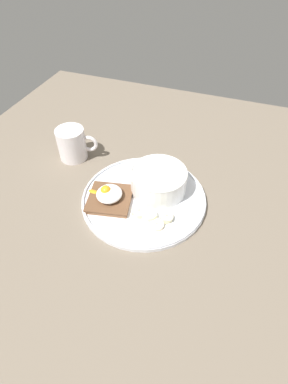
{
  "coord_description": "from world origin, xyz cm",
  "views": [
    {
      "loc": [
        47.86,
        17.3,
        56.06
      ],
      "look_at": [
        0.0,
        0.0,
        5.0
      ],
      "focal_mm": 28.0,
      "sensor_mm": 36.0,
      "label": 1
    }
  ],
  "objects": [
    {
      "name": "plate",
      "position": [
        0.0,
        0.0,
        2.8
      ],
      "size": [
        30.53,
        30.53,
        1.6
      ],
      "color": "white",
      "rests_on": "ground_plane"
    },
    {
      "name": "banana_slice_left",
      "position": [
        7.39,
        5.71,
        3.46
      ],
      "size": [
        4.3,
        4.31,
        0.98
      ],
      "color": "#F7E0B8",
      "rests_on": "plate"
    },
    {
      "name": "oatmeal_bowl",
      "position": [
        -3.9,
        2.38,
        6.05
      ],
      "size": [
        13.96,
        13.96,
        6.06
      ],
      "color": "white",
      "rests_on": "plate"
    },
    {
      "name": "toast_slice",
      "position": [
        3.74,
        -7.45,
        3.68
      ],
      "size": [
        12.17,
        12.17,
        1.2
      ],
      "color": "brown",
      "rests_on": "plate"
    },
    {
      "name": "banana_slice_front",
      "position": [
        5.57,
        3.29,
        3.68
      ],
      "size": [
        4.02,
        3.99,
        1.43
      ],
      "color": "#EBECB8",
      "rests_on": "plate"
    },
    {
      "name": "banana_slice_back",
      "position": [
        4.8,
        7.21,
        3.78
      ],
      "size": [
        3.02,
        3.19,
        1.78
      ],
      "color": "#F2E9B1",
      "rests_on": "plate"
    },
    {
      "name": "poached_egg",
      "position": [
        3.73,
        -7.62,
        5.47
      ],
      "size": [
        6.39,
        8.87,
        3.25
      ],
      "color": "white",
      "rests_on": "toast_slice"
    },
    {
      "name": "ground_plane",
      "position": [
        0.0,
        0.0,
        1.0
      ],
      "size": [
        120.0,
        120.0,
        2.0
      ],
      "primitive_type": "cube",
      "color": "#6D6152",
      "rests_on": "ground"
    },
    {
      "name": "coffee_mug",
      "position": [
        -9.57,
        -24.67,
        6.66
      ],
      "size": [
        7.82,
        11.21,
        9.07
      ],
      "color": "white",
      "rests_on": "ground_plane"
    },
    {
      "name": "banana_slice_right",
      "position": [
        5.2,
        0.7,
        3.61
      ],
      "size": [
        4.83,
        4.84,
        1.29
      ],
      "color": "beige",
      "rests_on": "plate"
    }
  ]
}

